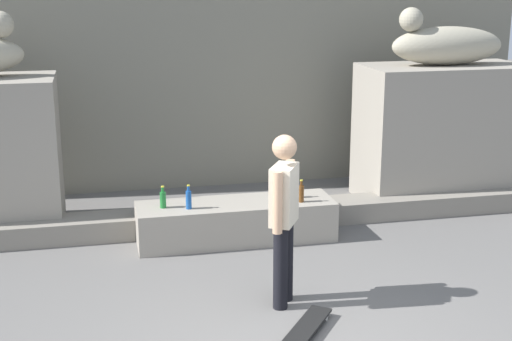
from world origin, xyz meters
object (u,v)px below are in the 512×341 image
at_px(bottle_brown, 301,193).
at_px(bottle_green, 163,199).
at_px(statue_reclining_right, 445,44).
at_px(bottle_clear, 289,188).
at_px(skater, 284,213).
at_px(bottle_blue, 189,199).
at_px(skateboard, 307,326).

distance_m(bottle_brown, bottle_green, 1.63).
relative_size(statue_reclining_right, bottle_brown, 5.89).
height_order(bottle_brown, bottle_clear, bottle_clear).
relative_size(skater, bottle_green, 6.40).
bearing_deg(statue_reclining_right, bottle_clear, 21.85).
bearing_deg(bottle_brown, statue_reclining_right, 27.14).
bearing_deg(bottle_blue, bottle_clear, 7.35).
bearing_deg(bottle_blue, skateboard, -72.74).
xyz_separation_m(bottle_blue, bottle_brown, (1.34, -0.03, -0.01)).
relative_size(bottle_blue, bottle_brown, 1.05).
distance_m(skateboard, bottle_brown, 2.45).
bearing_deg(bottle_green, statue_reclining_right, 15.02).
relative_size(skater, bottle_blue, 5.84).
bearing_deg(statue_reclining_right, skater, 43.14).
height_order(skateboard, bottle_brown, bottle_brown).
xyz_separation_m(skateboard, bottle_clear, (0.51, 2.51, 0.53)).
height_order(skateboard, bottle_blue, bottle_blue).
height_order(bottle_blue, bottle_brown, bottle_blue).
bearing_deg(bottle_green, bottle_blue, -20.05).
bearing_deg(skateboard, bottle_clear, 25.04).
bearing_deg(skater, bottle_blue, 51.25).
distance_m(statue_reclining_right, bottle_clear, 3.08).
relative_size(bottle_blue, bottle_clear, 0.95).
xyz_separation_m(bottle_blue, bottle_green, (-0.29, 0.10, -0.01)).
bearing_deg(bottle_clear, skater, -106.86).
height_order(bottle_blue, bottle_green, bottle_blue).
relative_size(bottle_brown, bottle_clear, 0.91).
bearing_deg(bottle_blue, bottle_green, 159.95).
xyz_separation_m(skater, bottle_clear, (0.57, 1.87, -0.32)).
xyz_separation_m(bottle_clear, bottle_green, (-1.53, -0.06, -0.02)).
xyz_separation_m(skater, bottle_green, (-0.96, 1.82, -0.34)).
bearing_deg(bottle_blue, bottle_brown, -1.47).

